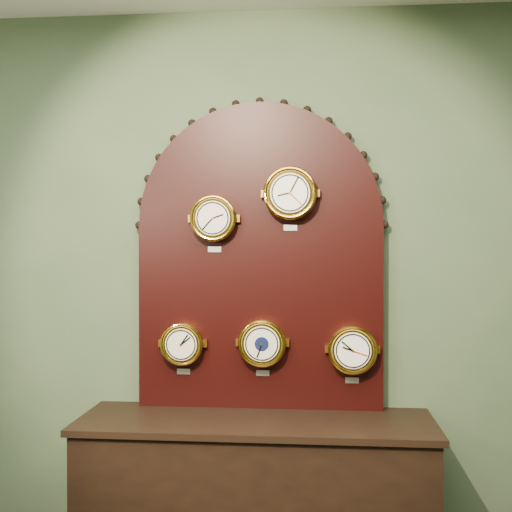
# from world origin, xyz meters

# --- Properties ---
(wall_back) EXTENTS (4.00, 0.00, 4.00)m
(wall_back) POSITION_xyz_m (0.00, 2.50, 1.40)
(wall_back) COLOR #455A3E
(wall_back) RESTS_ON ground
(shop_counter) EXTENTS (1.60, 0.50, 0.80)m
(shop_counter) POSITION_xyz_m (0.00, 2.23, 0.40)
(shop_counter) COLOR black
(shop_counter) RESTS_ON ground_plane
(display_board) EXTENTS (1.26, 0.06, 1.53)m
(display_board) POSITION_xyz_m (0.00, 2.45, 1.63)
(display_board) COLOR black
(display_board) RESTS_ON shop_counter
(roman_clock) EXTENTS (0.23, 0.08, 0.28)m
(roman_clock) POSITION_xyz_m (-0.22, 2.38, 1.76)
(roman_clock) COLOR gold
(roman_clock) RESTS_ON display_board
(arabic_clock) EXTENTS (0.26, 0.08, 0.31)m
(arabic_clock) POSITION_xyz_m (0.15, 2.38, 1.88)
(arabic_clock) COLOR gold
(arabic_clock) RESTS_ON display_board
(hygrometer) EXTENTS (0.21, 0.08, 0.26)m
(hygrometer) POSITION_xyz_m (-0.37, 2.38, 1.15)
(hygrometer) COLOR gold
(hygrometer) RESTS_ON display_board
(barometer) EXTENTS (0.23, 0.08, 0.28)m
(barometer) POSITION_xyz_m (0.02, 2.38, 1.16)
(barometer) COLOR gold
(barometer) RESTS_ON display_board
(tide_clock) EXTENTS (0.23, 0.08, 0.28)m
(tide_clock) POSITION_xyz_m (0.45, 2.38, 1.13)
(tide_clock) COLOR gold
(tide_clock) RESTS_ON display_board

